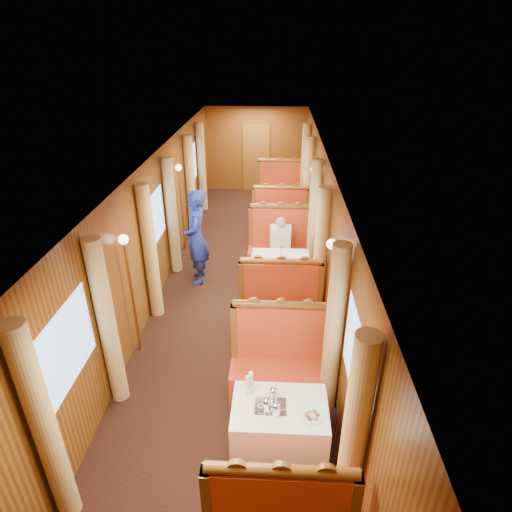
# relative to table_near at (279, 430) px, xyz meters

# --- Properties ---
(floor) EXTENTS (3.00, 12.00, 0.01)m
(floor) POSITION_rel_table_near_xyz_m (-0.75, 3.50, -0.38)
(floor) COLOR black
(floor) RESTS_ON ground
(ceiling) EXTENTS (3.00, 12.00, 0.01)m
(ceiling) POSITION_rel_table_near_xyz_m (-0.75, 3.50, 2.12)
(ceiling) COLOR silver
(ceiling) RESTS_ON wall_left
(wall_far) EXTENTS (3.00, 0.01, 2.50)m
(wall_far) POSITION_rel_table_near_xyz_m (-0.75, 9.50, 0.88)
(wall_far) COLOR brown
(wall_far) RESTS_ON floor
(wall_left) EXTENTS (0.01, 12.00, 2.50)m
(wall_left) POSITION_rel_table_near_xyz_m (-2.25, 3.50, 0.88)
(wall_left) COLOR brown
(wall_left) RESTS_ON floor
(wall_right) EXTENTS (0.01, 12.00, 2.50)m
(wall_right) POSITION_rel_table_near_xyz_m (0.75, 3.50, 0.88)
(wall_right) COLOR brown
(wall_right) RESTS_ON floor
(doorway_far) EXTENTS (0.80, 0.04, 2.00)m
(doorway_far) POSITION_rel_table_near_xyz_m (-0.75, 9.47, 0.62)
(doorway_far) COLOR brown
(doorway_far) RESTS_ON floor
(table_near) EXTENTS (1.05, 0.72, 0.75)m
(table_near) POSITION_rel_table_near_xyz_m (0.00, 0.00, 0.00)
(table_near) COLOR white
(table_near) RESTS_ON floor
(banquette_near_aft) EXTENTS (1.30, 0.55, 1.34)m
(banquette_near_aft) POSITION_rel_table_near_xyz_m (0.00, 1.01, 0.05)
(banquette_near_aft) COLOR #B41E14
(banquette_near_aft) RESTS_ON floor
(table_mid) EXTENTS (1.05, 0.72, 0.75)m
(table_mid) POSITION_rel_table_near_xyz_m (0.00, 3.50, 0.00)
(table_mid) COLOR white
(table_mid) RESTS_ON floor
(banquette_mid_fwd) EXTENTS (1.30, 0.55, 1.34)m
(banquette_mid_fwd) POSITION_rel_table_near_xyz_m (0.00, 2.49, 0.05)
(banquette_mid_fwd) COLOR #B41E14
(banquette_mid_fwd) RESTS_ON floor
(banquette_mid_aft) EXTENTS (1.30, 0.55, 1.34)m
(banquette_mid_aft) POSITION_rel_table_near_xyz_m (0.00, 4.51, 0.05)
(banquette_mid_aft) COLOR #B41E14
(banquette_mid_aft) RESTS_ON floor
(table_far) EXTENTS (1.05, 0.72, 0.75)m
(table_far) POSITION_rel_table_near_xyz_m (0.00, 7.00, 0.00)
(table_far) COLOR white
(table_far) RESTS_ON floor
(banquette_far_fwd) EXTENTS (1.30, 0.55, 1.34)m
(banquette_far_fwd) POSITION_rel_table_near_xyz_m (0.00, 5.99, 0.05)
(banquette_far_fwd) COLOR #B41E14
(banquette_far_fwd) RESTS_ON floor
(banquette_far_aft) EXTENTS (1.30, 0.55, 1.34)m
(banquette_far_aft) POSITION_rel_table_near_xyz_m (0.00, 8.01, 0.05)
(banquette_far_aft) COLOR #B41E14
(banquette_far_aft) RESTS_ON floor
(tea_tray) EXTENTS (0.34, 0.26, 0.01)m
(tea_tray) POSITION_rel_table_near_xyz_m (-0.10, -0.02, 0.38)
(tea_tray) COLOR silver
(tea_tray) RESTS_ON table_near
(teapot_left) EXTENTS (0.19, 0.15, 0.14)m
(teapot_left) POSITION_rel_table_near_xyz_m (-0.15, -0.08, 0.45)
(teapot_left) COLOR silver
(teapot_left) RESTS_ON tea_tray
(teapot_right) EXTENTS (0.16, 0.12, 0.13)m
(teapot_right) POSITION_rel_table_near_xyz_m (-0.04, -0.13, 0.44)
(teapot_right) COLOR silver
(teapot_right) RESTS_ON tea_tray
(teapot_back) EXTENTS (0.20, 0.17, 0.13)m
(teapot_back) POSITION_rel_table_near_xyz_m (-0.07, 0.09, 0.44)
(teapot_back) COLOR silver
(teapot_back) RESTS_ON tea_tray
(fruit_plate) EXTENTS (0.23, 0.23, 0.05)m
(fruit_plate) POSITION_rel_table_near_xyz_m (0.33, -0.13, 0.39)
(fruit_plate) COLOR white
(fruit_plate) RESTS_ON table_near
(cup_inboard) EXTENTS (0.08, 0.08, 0.26)m
(cup_inboard) POSITION_rel_table_near_xyz_m (-0.36, 0.15, 0.48)
(cup_inboard) COLOR white
(cup_inboard) RESTS_ON table_near
(cup_outboard) EXTENTS (0.08, 0.08, 0.26)m
(cup_outboard) POSITION_rel_table_near_xyz_m (-0.33, 0.22, 0.48)
(cup_outboard) COLOR white
(cup_outboard) RESTS_ON table_near
(rose_vase_mid) EXTENTS (0.06, 0.06, 0.36)m
(rose_vase_mid) POSITION_rel_table_near_xyz_m (0.01, 3.46, 0.55)
(rose_vase_mid) COLOR silver
(rose_vase_mid) RESTS_ON table_mid
(rose_vase_far) EXTENTS (0.06, 0.06, 0.36)m
(rose_vase_far) POSITION_rel_table_near_xyz_m (-0.03, 6.99, 0.55)
(rose_vase_far) COLOR silver
(rose_vase_far) RESTS_ON table_far
(window_left_near) EXTENTS (0.01, 1.20, 0.90)m
(window_left_near) POSITION_rel_table_near_xyz_m (-2.24, 0.00, 1.07)
(window_left_near) COLOR #87ADDD
(window_left_near) RESTS_ON wall_left
(curtain_left_near_a) EXTENTS (0.22, 0.22, 2.35)m
(curtain_left_near_a) POSITION_rel_table_near_xyz_m (-2.13, -0.78, 0.80)
(curtain_left_near_a) COLOR tan
(curtain_left_near_a) RESTS_ON floor
(curtain_left_near_b) EXTENTS (0.22, 0.22, 2.35)m
(curtain_left_near_b) POSITION_rel_table_near_xyz_m (-2.13, 0.78, 0.80)
(curtain_left_near_b) COLOR tan
(curtain_left_near_b) RESTS_ON floor
(window_right_near) EXTENTS (0.01, 1.20, 0.90)m
(window_right_near) POSITION_rel_table_near_xyz_m (0.74, 0.00, 1.07)
(window_right_near) COLOR #87ADDD
(window_right_near) RESTS_ON wall_right
(curtain_right_near_a) EXTENTS (0.22, 0.22, 2.35)m
(curtain_right_near_a) POSITION_rel_table_near_xyz_m (0.63, -0.78, 0.80)
(curtain_right_near_a) COLOR tan
(curtain_right_near_a) RESTS_ON floor
(curtain_right_near_b) EXTENTS (0.22, 0.22, 2.35)m
(curtain_right_near_b) POSITION_rel_table_near_xyz_m (0.63, 0.78, 0.80)
(curtain_right_near_b) COLOR tan
(curtain_right_near_b) RESTS_ON floor
(window_left_mid) EXTENTS (0.01, 1.20, 0.90)m
(window_left_mid) POSITION_rel_table_near_xyz_m (-2.24, 3.50, 1.07)
(window_left_mid) COLOR #87ADDD
(window_left_mid) RESTS_ON wall_left
(curtain_left_mid_a) EXTENTS (0.22, 0.22, 2.35)m
(curtain_left_mid_a) POSITION_rel_table_near_xyz_m (-2.13, 2.72, 0.80)
(curtain_left_mid_a) COLOR tan
(curtain_left_mid_a) RESTS_ON floor
(curtain_left_mid_b) EXTENTS (0.22, 0.22, 2.35)m
(curtain_left_mid_b) POSITION_rel_table_near_xyz_m (-2.13, 4.28, 0.80)
(curtain_left_mid_b) COLOR tan
(curtain_left_mid_b) RESTS_ON floor
(window_right_mid) EXTENTS (0.01, 1.20, 0.90)m
(window_right_mid) POSITION_rel_table_near_xyz_m (0.74, 3.50, 1.07)
(window_right_mid) COLOR #87ADDD
(window_right_mid) RESTS_ON wall_right
(curtain_right_mid_a) EXTENTS (0.22, 0.22, 2.35)m
(curtain_right_mid_a) POSITION_rel_table_near_xyz_m (0.63, 2.72, 0.80)
(curtain_right_mid_a) COLOR tan
(curtain_right_mid_a) RESTS_ON floor
(curtain_right_mid_b) EXTENTS (0.22, 0.22, 2.35)m
(curtain_right_mid_b) POSITION_rel_table_near_xyz_m (0.63, 4.28, 0.80)
(curtain_right_mid_b) COLOR tan
(curtain_right_mid_b) RESTS_ON floor
(window_left_far) EXTENTS (0.01, 1.20, 0.90)m
(window_left_far) POSITION_rel_table_near_xyz_m (-2.24, 7.00, 1.07)
(window_left_far) COLOR #87ADDD
(window_left_far) RESTS_ON wall_left
(curtain_left_far_a) EXTENTS (0.22, 0.22, 2.35)m
(curtain_left_far_a) POSITION_rel_table_near_xyz_m (-2.13, 6.22, 0.80)
(curtain_left_far_a) COLOR tan
(curtain_left_far_a) RESTS_ON floor
(curtain_left_far_b) EXTENTS (0.22, 0.22, 2.35)m
(curtain_left_far_b) POSITION_rel_table_near_xyz_m (-2.13, 7.78, 0.80)
(curtain_left_far_b) COLOR tan
(curtain_left_far_b) RESTS_ON floor
(window_right_far) EXTENTS (0.01, 1.20, 0.90)m
(window_right_far) POSITION_rel_table_near_xyz_m (0.74, 7.00, 1.07)
(window_right_far) COLOR #87ADDD
(window_right_far) RESTS_ON wall_right
(curtain_right_far_a) EXTENTS (0.22, 0.22, 2.35)m
(curtain_right_far_a) POSITION_rel_table_near_xyz_m (0.63, 6.22, 0.80)
(curtain_right_far_a) COLOR tan
(curtain_right_far_a) RESTS_ON floor
(curtain_right_far_b) EXTENTS (0.22, 0.22, 2.35)m
(curtain_right_far_b) POSITION_rel_table_near_xyz_m (0.63, 7.78, 0.80)
(curtain_right_far_b) COLOR tan
(curtain_right_far_b) RESTS_ON floor
(sconce_left_fore) EXTENTS (0.14, 0.14, 1.95)m
(sconce_left_fore) POSITION_rel_table_near_xyz_m (-2.15, 1.75, 1.01)
(sconce_left_fore) COLOR #BF8C3F
(sconce_left_fore) RESTS_ON floor
(sconce_right_fore) EXTENTS (0.14, 0.14, 1.95)m
(sconce_right_fore) POSITION_rel_table_near_xyz_m (0.65, 1.75, 1.01)
(sconce_right_fore) COLOR #BF8C3F
(sconce_right_fore) RESTS_ON floor
(sconce_left_aft) EXTENTS (0.14, 0.14, 1.95)m
(sconce_left_aft) POSITION_rel_table_near_xyz_m (-2.15, 5.25, 1.01)
(sconce_left_aft) COLOR #BF8C3F
(sconce_left_aft) RESTS_ON floor
(sconce_right_aft) EXTENTS (0.14, 0.14, 1.95)m
(sconce_right_aft) POSITION_rel_table_near_xyz_m (0.65, 5.25, 1.01)
(sconce_right_aft) COLOR #BF8C3F
(sconce_right_aft) RESTS_ON floor
(steward) EXTENTS (0.53, 0.73, 1.86)m
(steward) POSITION_rel_table_near_xyz_m (-1.59, 3.87, 0.56)
(steward) COLOR navy
(steward) RESTS_ON floor
(passenger) EXTENTS (0.40, 0.44, 0.76)m
(passenger) POSITION_rel_table_near_xyz_m (-0.00, 4.24, 0.37)
(passenger) COLOR beige
(passenger) RESTS_ON banquette_mid_aft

